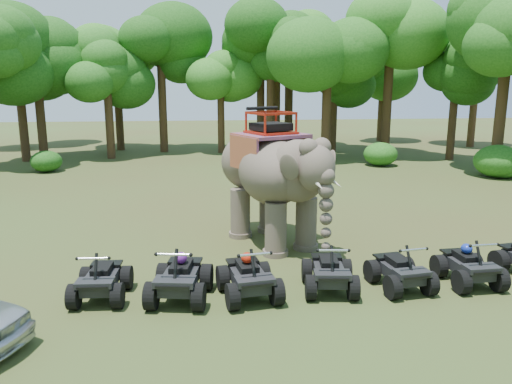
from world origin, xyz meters
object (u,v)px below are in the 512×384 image
at_px(atv_1, 180,272).
at_px(atv_5, 469,260).
at_px(elephant, 272,177).
at_px(atv_2, 249,271).
at_px(atv_0, 101,274).
at_px(atv_3, 329,266).
at_px(atv_4, 400,265).

bearing_deg(atv_1, atv_5, 10.32).
height_order(elephant, atv_2, elephant).
xyz_separation_m(atv_0, atv_2, (3.46, -0.32, 0.04)).
height_order(atv_3, atv_5, atv_3).
bearing_deg(atv_0, elephant, 42.14).
bearing_deg(atv_3, atv_1, -171.11).
relative_size(atv_2, atv_4, 1.07).
xyz_separation_m(atv_2, atv_3, (1.99, 0.17, -0.02)).
bearing_deg(atv_5, elephant, 136.70).
distance_m(elephant, atv_1, 5.03).
bearing_deg(elephant, atv_1, -149.36).
relative_size(atv_1, atv_4, 1.11).
xyz_separation_m(elephant, atv_4, (2.62, -3.95, -1.51)).
bearing_deg(atv_5, atv_0, 176.78).
xyz_separation_m(atv_1, atv_4, (5.37, 0.01, -0.07)).
relative_size(elephant, atv_2, 2.87).
xyz_separation_m(elephant, atv_1, (-2.75, -3.96, -1.44)).
bearing_deg(atv_2, atv_5, -6.79).
bearing_deg(atv_2, elephant, 65.70).
height_order(atv_1, atv_4, atv_1).
bearing_deg(elephant, atv_4, -80.98).
distance_m(atv_0, atv_2, 3.47).
xyz_separation_m(atv_1, atv_2, (1.61, -0.08, -0.02)).
relative_size(atv_3, atv_4, 1.03).
xyz_separation_m(atv_2, atv_5, (5.59, 0.17, -0.03)).
height_order(elephant, atv_0, elephant).
height_order(atv_0, atv_3, atv_3).
height_order(elephant, atv_4, elephant).
distance_m(elephant, atv_2, 4.45).
relative_size(elephant, atv_1, 2.77).
bearing_deg(atv_2, atv_1, 168.68).
distance_m(elephant, atv_3, 4.23).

